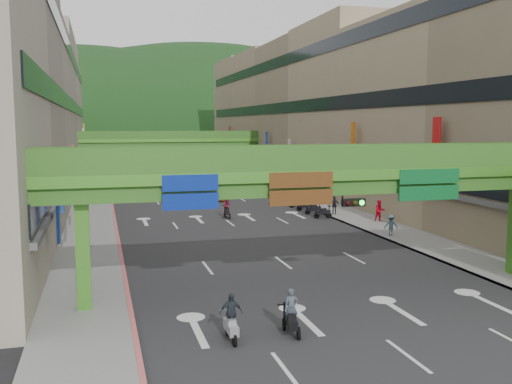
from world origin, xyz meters
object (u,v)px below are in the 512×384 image
(overpass_near, at_px, (347,186))
(pedestrian_red, at_px, (380,213))
(scooter_rider_near, at_px, (291,314))
(car_silver, at_px, (137,192))
(car_yellow, at_px, (218,194))
(scooter_rider_mid, at_px, (227,207))

(overpass_near, distance_m, pedestrian_red, 20.90)
(scooter_rider_near, height_order, car_silver, scooter_rider_near)
(overpass_near, xyz_separation_m, car_yellow, (1.05, 34.92, -4.57))
(overpass_near, height_order, car_silver, overpass_near)
(overpass_near, distance_m, scooter_rider_mid, 23.56)
(scooter_rider_mid, distance_m, pedestrian_red, 12.87)
(car_silver, height_order, car_yellow, car_silver)
(car_silver, distance_m, pedestrian_red, 28.31)
(overpass_near, height_order, scooter_rider_mid, overpass_near)
(scooter_rider_mid, relative_size, car_yellow, 0.50)
(car_yellow, distance_m, pedestrian_red, 20.15)
(car_silver, xyz_separation_m, pedestrian_red, (18.16, -21.72, 0.23))
(scooter_rider_near, xyz_separation_m, car_silver, (-3.07, 43.43, -0.17))
(scooter_rider_mid, bearing_deg, pedestrian_red, -26.96)
(pedestrian_red, bearing_deg, scooter_rider_near, -116.95)
(car_silver, bearing_deg, overpass_near, -88.36)
(car_silver, relative_size, car_yellow, 1.08)
(scooter_rider_near, bearing_deg, scooter_rider_mid, 82.53)
(car_silver, bearing_deg, scooter_rider_near, -94.88)
(overpass_near, bearing_deg, car_silver, 100.57)
(overpass_near, xyz_separation_m, scooter_rider_near, (-4.21, -4.38, -4.38))
(scooter_rider_mid, bearing_deg, car_silver, 112.82)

